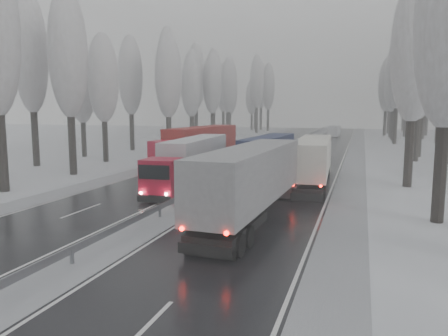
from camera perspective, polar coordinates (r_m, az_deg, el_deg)
The scene contains 51 objects.
carriageway_right at distance 41.09m, azimuth 9.46°, elevation -1.00°, with size 7.50×200.00×0.03m, color black.
carriageway_left at distance 43.79m, azimuth -4.27°, elevation -0.37°, with size 7.50×200.00×0.03m, color black.
median_slush at distance 42.13m, azimuth 2.37°, elevation -0.67°, with size 3.00×200.00×0.04m, color #A4A6AC.
shoulder_right at distance 40.70m, azimuth 16.37°, elevation -1.28°, with size 2.40×200.00×0.04m, color #A4A6AC.
shoulder_left at distance 45.84m, azimuth -10.03°, elevation -0.09°, with size 2.40×200.00×0.04m, color #A4A6AC.
median_guardrail at distance 42.04m, azimuth 2.37°, elevation 0.11°, with size 0.12×200.00×0.76m.
tree_18 at distance 37.69m, azimuth 23.66°, elevation 13.98°, with size 3.60×3.60×16.58m.
tree_20 at distance 46.08m, azimuth 26.84°, elevation 11.86°, with size 3.60×3.60×15.71m.
tree_22 at distance 56.30m, azimuth 24.25°, elevation 11.22°, with size 3.60×3.60×15.86m.
tree_24 at distance 62.03m, azimuth 24.65°, elevation 13.56°, with size 3.60×3.60×20.49m.
tree_26 at distance 72.04m, azimuth 23.34°, elevation 11.86°, with size 3.60×3.60×18.78m.
tree_28 at distance 82.60m, azimuth 21.76°, elevation 11.72°, with size 3.60×3.60×19.62m.
tree_29 at distance 87.29m, azimuth 26.45°, elevation 10.59°, with size 3.60×3.60×18.11m.
tree_30 at distance 92.25m, azimuth 21.44°, elevation 10.57°, with size 3.60×3.60×17.86m.
tree_31 at distance 96.79m, azimuth 24.85°, elevation 10.51°, with size 3.60×3.60×18.58m.
tree_32 at distance 99.72m, azimuth 21.19°, elevation 10.14°, with size 3.60×3.60×17.33m.
tree_33 at distance 103.85m, azimuth 22.75°, elevation 8.89°, with size 3.60×3.60×14.33m.
tree_34 at distance 106.77m, azimuth 20.47°, elevation 10.09°, with size 3.60×3.60×17.63m.
tree_35 at distance 111.56m, azimuth 25.18°, elevation 9.93°, with size 3.60×3.60×18.25m.
tree_36 at distance 116.74m, azimuth 20.93°, elevation 10.64°, with size 3.60×3.60×20.23m.
tree_37 at distance 121.17m, azimuth 24.10°, elevation 9.19°, with size 3.60×3.60×16.37m.
tree_38 at distance 127.30m, azimuth 21.40°, elevation 9.70°, with size 3.60×3.60×17.97m.
tree_39 at distance 131.44m, azimuth 22.50°, elevation 9.07°, with size 3.60×3.60×16.19m.
tree_58 at distance 43.72m, azimuth -19.70°, elevation 13.77°, with size 3.60×3.60×17.21m.
tree_59 at distance 51.69m, azimuth -23.97°, elevation 13.42°, with size 3.60×3.60×18.41m.
tree_60 at distance 52.96m, azimuth -15.53°, elevation 11.17°, with size 3.60×3.60×14.84m.
tree_61 at distance 59.47m, azimuth -18.11°, elevation 10.12°, with size 3.60×3.60×13.95m.
tree_62 at distance 59.54m, azimuth -7.30°, elevation 11.72°, with size 3.60×3.60×16.04m.
tree_63 at distance 66.73m, azimuth -12.13°, elevation 11.65°, with size 3.60×3.60×16.88m.
tree_64 at distance 69.46m, azimuth -7.42°, elevation 10.83°, with size 3.60×3.60×15.42m.
tree_65 at distance 74.02m, azimuth -7.41°, elevation 12.64°, with size 3.60×3.60×19.48m.
tree_66 at distance 78.25m, azimuth -4.32°, elevation 10.43°, with size 3.60×3.60×15.23m.
tree_67 at distance 82.54m, azimuth -4.19°, elevation 11.13°, with size 3.60×3.60×17.09m.
tree_68 at distance 84.08m, azimuth -1.57°, elevation 10.89°, with size 3.60×3.60×16.65m.
tree_69 at distance 89.60m, azimuth -3.70°, elevation 11.78°, with size 3.60×3.60×19.35m.
tree_70 at distance 93.59m, azimuth 0.64°, elevation 10.75°, with size 3.60×3.60×17.09m.
tree_71 at distance 98.94m, azimuth -1.36°, elevation 11.52°, with size 3.60×3.60×19.61m.
tree_72 at distance 103.22m, azimuth 0.77°, elevation 9.77°, with size 3.60×3.60×15.11m.
tree_73 at distance 107.95m, azimuth -0.09°, elevation 10.40°, with size 3.60×3.60×17.22m.
tree_74 at distance 112.77m, azimuth 4.30°, elevation 11.07°, with size 3.60×3.60×19.68m.
tree_75 at distance 118.99m, azimuth 0.40°, elevation 10.59°, with size 3.60×3.60×18.60m.
tree_76 at distance 121.66m, azimuth 5.81°, elevation 10.47°, with size 3.60×3.60×18.55m.
tree_77 at distance 126.72m, azimuth 3.65°, elevation 9.17°, with size 3.60×3.60×14.32m.
tree_78 at distance 128.87m, azimuth 4.87°, elevation 10.62°, with size 3.60×3.60×19.55m.
tree_79 at distance 133.33m, azimuth 4.07°, elevation 9.85°, with size 3.60×3.60×17.07m.
truck_grey_tarp at distance 24.52m, azimuth 4.29°, elevation -1.14°, with size 3.24×16.30×4.16m.
truck_blue_box at distance 41.30m, azimuth 6.22°, elevation 2.09°, with size 3.07×14.45×3.68m.
truck_cream_box at distance 36.34m, azimuth 11.72°, elevation 1.33°, with size 3.02×15.00×3.82m.
box_truck_distant at distance 98.95m, azimuth 14.23°, elevation 4.70°, with size 2.40×6.79×2.50m.
truck_red_white at distance 35.78m, azimuth -4.22°, elevation 1.31°, with size 3.26×14.74×3.75m.
truck_red_red at distance 46.99m, azimuth -3.38°, elevation 3.20°, with size 4.02×16.59×4.22m.
Camera 1 is at (10.91, -10.22, 6.23)m, focal length 35.00 mm.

